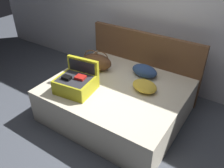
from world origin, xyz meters
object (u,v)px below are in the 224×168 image
(hard_case_large, at_px, (76,82))
(duffel_bag, at_px, (96,62))
(bed, at_px, (116,100))
(pillow_near_headboard, at_px, (145,71))
(pillow_center_head, at_px, (145,86))

(hard_case_large, distance_m, duffel_bag, 0.63)
(bed, height_order, hard_case_large, hard_case_large)
(hard_case_large, bearing_deg, duffel_bag, 93.33)
(duffel_bag, bearing_deg, bed, -22.44)
(hard_case_large, relative_size, duffel_bag, 0.99)
(duffel_bag, bearing_deg, pillow_near_headboard, 19.53)
(pillow_near_headboard, xyz_separation_m, pillow_center_head, (0.19, -0.36, -0.02))
(hard_case_large, bearing_deg, pillow_near_headboard, 47.72)
(bed, height_order, duffel_bag, duffel_bag)
(hard_case_large, xyz_separation_m, pillow_near_headboard, (0.62, 0.89, -0.04))
(hard_case_large, height_order, pillow_near_headboard, hard_case_large)
(pillow_center_head, bearing_deg, bed, -163.05)
(duffel_bag, relative_size, pillow_near_headboard, 1.32)
(hard_case_large, xyz_separation_m, duffel_bag, (-0.12, 0.62, 0.01))
(bed, bearing_deg, pillow_near_headboard, 66.85)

